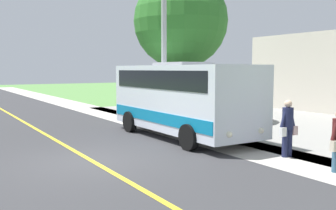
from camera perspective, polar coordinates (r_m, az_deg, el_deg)
ground_plane at (r=11.66m, az=-11.48°, el=-8.24°), size 120.00×120.00×0.00m
road_surface at (r=11.66m, az=-11.48°, el=-8.22°), size 8.00×100.00×0.01m
sidewalk at (r=14.28m, az=8.55°, el=-5.65°), size 2.40×100.00×0.01m
road_centre_line at (r=11.66m, az=-11.48°, el=-8.20°), size 0.16×100.00×0.00m
shuttle_bus_front at (r=15.16m, az=2.19°, el=1.33°), size 2.77×7.33×3.00m
pedestrian_waiting at (r=12.34m, az=17.59°, el=-3.08°), size 0.72×0.34×1.78m
street_light_pole at (r=17.22m, az=-0.94°, el=12.47°), size 1.97×0.24×8.86m
tree_curbside at (r=20.48m, az=1.93°, el=12.50°), size 4.98×4.98×7.75m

